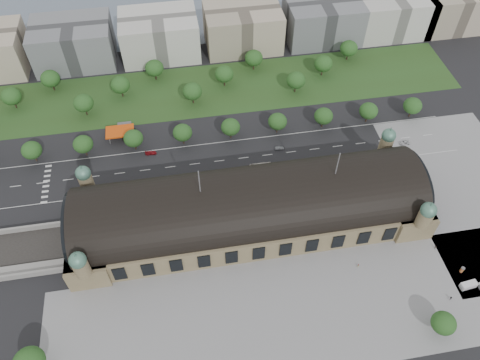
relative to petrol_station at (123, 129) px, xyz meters
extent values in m
plane|color=black|center=(53.91, -65.28, -2.95)|extent=(900.00, 900.00, 0.00)
cube|color=#877654|center=(53.91, -65.28, 3.05)|extent=(150.00, 40.00, 12.00)
cube|color=#877654|center=(-13.09, -65.28, 3.05)|extent=(16.00, 43.00, 12.00)
cube|color=#877654|center=(120.91, -65.28, 3.05)|extent=(16.00, 43.00, 12.00)
cylinder|color=black|center=(53.91, -65.28, 9.05)|extent=(144.00, 37.60, 37.60)
cylinder|color=black|center=(-19.09, -65.28, 11.05)|extent=(1.20, 32.00, 32.00)
cylinder|color=black|center=(126.91, -65.28, 11.05)|extent=(1.20, 32.00, 32.00)
cylinder|color=#877654|center=(-13.09, -44.28, 13.05)|extent=(6.00, 6.00, 8.00)
sphere|color=#4E7D69|center=(-13.09, -44.28, 18.55)|extent=(6.40, 6.40, 6.40)
cone|color=#4E7D69|center=(-13.09, -44.28, 22.55)|extent=(1.00, 1.00, 2.50)
cylinder|color=#877654|center=(120.91, -44.28, 13.05)|extent=(6.00, 6.00, 8.00)
sphere|color=#4E7D69|center=(120.91, -44.28, 18.55)|extent=(6.40, 6.40, 6.40)
cone|color=#4E7D69|center=(120.91, -44.28, 22.55)|extent=(1.00, 1.00, 2.50)
cylinder|color=#877654|center=(-13.09, -86.28, 13.05)|extent=(6.00, 6.00, 8.00)
sphere|color=#4E7D69|center=(-13.09, -86.28, 18.55)|extent=(6.40, 6.40, 6.40)
cone|color=#4E7D69|center=(-13.09, -86.28, 22.55)|extent=(1.00, 1.00, 2.50)
cylinder|color=#877654|center=(120.91, -86.28, 13.05)|extent=(6.00, 6.00, 8.00)
sphere|color=#4E7D69|center=(120.91, -86.28, 18.55)|extent=(6.40, 6.40, 6.40)
cone|color=#4E7D69|center=(120.91, -86.28, 22.55)|extent=(1.00, 1.00, 2.50)
cylinder|color=#59595B|center=(33.91, -65.28, 28.55)|extent=(0.50, 0.50, 12.00)
cylinder|color=#59595B|center=(88.91, -65.28, 28.55)|extent=(0.50, 0.50, 12.00)
cube|color=gray|center=(63.91, -109.28, -2.95)|extent=(190.00, 48.00, 0.12)
cube|color=gray|center=(156.91, -65.28, -2.95)|extent=(56.00, 100.00, 0.12)
cube|color=black|center=(33.91, -27.28, -2.95)|extent=(260.00, 26.00, 0.10)
cube|color=#2C4A1D|center=(38.91, 27.72, -2.95)|extent=(300.00, 45.00, 0.10)
cube|color=#D9480C|center=(-1.09, -3.28, 1.75)|extent=(14.00, 9.00, 0.70)
cube|color=#59595B|center=(0.91, 2.72, -1.35)|extent=(7.00, 5.00, 3.20)
cylinder|color=#59595B|center=(-6.59, -0.08, -0.75)|extent=(0.50, 0.50, 4.40)
cylinder|color=#59595B|center=(4.41, -0.08, -0.75)|extent=(0.50, 0.50, 4.40)
cylinder|color=#59595B|center=(-6.59, -6.48, -0.75)|extent=(0.50, 0.50, 4.40)
cylinder|color=#59595B|center=(4.41, -6.48, -0.75)|extent=(0.50, 0.50, 4.40)
cube|color=slate|center=(-26.09, 67.72, 9.05)|extent=(45.00, 32.00, 24.00)
cube|color=silver|center=(23.91, 67.72, 9.05)|extent=(45.00, 32.00, 24.00)
cube|color=#BBAA93|center=(73.91, 67.72, 9.05)|extent=(45.00, 32.00, 24.00)
cube|color=slate|center=(123.91, 67.72, 9.05)|extent=(45.00, 32.00, 24.00)
cube|color=silver|center=(168.91, 67.72, 9.05)|extent=(45.00, 32.00, 24.00)
cube|color=#BBAA93|center=(208.91, 67.72, 9.05)|extent=(45.00, 32.00, 24.00)
cylinder|color=#2D2116|center=(-42.09, -12.28, -0.79)|extent=(0.70, 0.70, 4.32)
ellipsoid|color=#1D4518|center=(-42.09, -12.28, 4.49)|extent=(9.60, 9.60, 8.16)
cylinder|color=#2D2116|center=(-18.09, -12.28, -0.79)|extent=(0.70, 0.70, 4.32)
ellipsoid|color=#1D4518|center=(-18.09, -12.28, 4.49)|extent=(9.60, 9.60, 8.16)
cylinder|color=#2D2116|center=(5.91, -12.28, -0.79)|extent=(0.70, 0.70, 4.32)
ellipsoid|color=#1D4518|center=(5.91, -12.28, 4.49)|extent=(9.60, 9.60, 8.16)
cylinder|color=#2D2116|center=(29.91, -12.28, -0.79)|extent=(0.70, 0.70, 4.32)
ellipsoid|color=#1D4518|center=(29.91, -12.28, 4.49)|extent=(9.60, 9.60, 8.16)
cylinder|color=#2D2116|center=(53.91, -12.28, -0.79)|extent=(0.70, 0.70, 4.32)
ellipsoid|color=#1D4518|center=(53.91, -12.28, 4.49)|extent=(9.60, 9.60, 8.16)
cylinder|color=#2D2116|center=(77.91, -12.28, -0.79)|extent=(0.70, 0.70, 4.32)
ellipsoid|color=#1D4518|center=(77.91, -12.28, 4.49)|extent=(9.60, 9.60, 8.16)
cylinder|color=#2D2116|center=(101.91, -12.28, -0.79)|extent=(0.70, 0.70, 4.32)
ellipsoid|color=#1D4518|center=(101.91, -12.28, 4.49)|extent=(9.60, 9.60, 8.16)
cylinder|color=#2D2116|center=(125.91, -12.28, -0.79)|extent=(0.70, 0.70, 4.32)
ellipsoid|color=#1D4518|center=(125.91, -12.28, 4.49)|extent=(9.60, 9.60, 8.16)
cylinder|color=#2D2116|center=(149.91, -12.28, -0.79)|extent=(0.70, 0.70, 4.32)
ellipsoid|color=#1D4518|center=(149.91, -12.28, 4.49)|extent=(9.60, 9.60, 8.16)
cylinder|color=#2D2116|center=(-57.09, 29.72, -0.61)|extent=(0.70, 0.70, 4.68)
ellipsoid|color=#1D4518|center=(-57.09, 29.72, 5.11)|extent=(10.40, 10.40, 8.84)
cylinder|color=#2D2116|center=(-38.09, 41.72, -0.61)|extent=(0.70, 0.70, 4.68)
ellipsoid|color=#1D4518|center=(-38.09, 41.72, 5.11)|extent=(10.40, 10.40, 8.84)
cylinder|color=#2D2116|center=(-19.09, 17.72, -0.61)|extent=(0.70, 0.70, 4.68)
ellipsoid|color=#1D4518|center=(-19.09, 17.72, 5.11)|extent=(10.40, 10.40, 8.84)
cylinder|color=#2D2116|center=(-0.09, 29.72, -0.61)|extent=(0.70, 0.70, 4.68)
ellipsoid|color=#1D4518|center=(-0.09, 29.72, 5.11)|extent=(10.40, 10.40, 8.84)
cylinder|color=#2D2116|center=(18.91, 41.72, -0.61)|extent=(0.70, 0.70, 4.68)
ellipsoid|color=#1D4518|center=(18.91, 41.72, 5.11)|extent=(10.40, 10.40, 8.84)
cylinder|color=#2D2116|center=(37.91, 17.72, -0.61)|extent=(0.70, 0.70, 4.68)
ellipsoid|color=#1D4518|center=(37.91, 17.72, 5.11)|extent=(10.40, 10.40, 8.84)
cylinder|color=#2D2116|center=(56.91, 29.72, -0.61)|extent=(0.70, 0.70, 4.68)
ellipsoid|color=#1D4518|center=(56.91, 29.72, 5.11)|extent=(10.40, 10.40, 8.84)
cylinder|color=#2D2116|center=(75.91, 41.72, -0.61)|extent=(0.70, 0.70, 4.68)
ellipsoid|color=#1D4518|center=(75.91, 41.72, 5.11)|extent=(10.40, 10.40, 8.84)
cylinder|color=#2D2116|center=(94.91, 17.72, -0.61)|extent=(0.70, 0.70, 4.68)
ellipsoid|color=#1D4518|center=(94.91, 17.72, 5.11)|extent=(10.40, 10.40, 8.84)
cylinder|color=#2D2116|center=(113.91, 29.72, -0.61)|extent=(0.70, 0.70, 4.68)
ellipsoid|color=#1D4518|center=(113.91, 29.72, 5.11)|extent=(10.40, 10.40, 8.84)
cylinder|color=#2D2116|center=(132.91, 41.72, -0.61)|extent=(0.70, 0.70, 4.68)
ellipsoid|color=#1D4518|center=(132.91, 41.72, 5.11)|extent=(10.40, 10.40, 8.84)
cylinder|color=#2D2116|center=(113.91, -125.28, -0.97)|extent=(0.70, 0.70, 3.96)
ellipsoid|color=#1D4518|center=(113.91, -125.28, 3.87)|extent=(9.00, 9.00, 7.65)
imported|color=maroon|center=(13.21, -16.98, -2.16)|extent=(5.53, 2.48, 1.58)
imported|color=#1C1B4E|center=(57.44, -37.52, -2.25)|extent=(4.24, 2.02, 1.40)
imported|color=#57595F|center=(76.53, -24.41, -2.22)|extent=(4.58, 1.99, 1.47)
imported|color=silver|center=(139.51, -31.21, -2.22)|extent=(5.45, 2.91, 1.46)
imported|color=black|center=(-10.31, -44.28, -2.25)|extent=(4.40, 3.35, 1.39)
imported|color=maroon|center=(6.16, -40.28, -2.18)|extent=(6.06, 4.77, 1.53)
imported|color=#1C1845|center=(-19.93, -40.57, -2.14)|extent=(5.82, 5.11, 1.61)
imported|color=#505357|center=(-2.66, -40.28, -2.30)|extent=(4.11, 3.20, 1.31)
imported|color=silver|center=(25.47, -40.75, -2.16)|extent=(4.88, 4.19, 1.59)
imported|color=gray|center=(34.35, -40.28, -2.21)|extent=(5.82, 4.87, 1.48)
imported|color=black|center=(32.37, -40.28, -2.20)|extent=(5.36, 4.90, 1.51)
imported|color=red|center=(49.72, -38.28, -1.46)|extent=(10.90, 3.50, 2.98)
imported|color=white|center=(64.78, -35.43, -1.47)|extent=(10.64, 2.67, 2.95)
imported|color=silver|center=(81.29, -37.37, -1.24)|extent=(12.48, 3.97, 3.42)
cube|color=silver|center=(133.23, -110.46, -1.56)|extent=(6.67, 3.23, 2.79)
cube|color=silver|center=(130.89, -110.71, -1.98)|extent=(1.95, 2.52, 1.93)
cube|color=#BABABC|center=(137.84, -111.52, -2.12)|extent=(1.77, 2.23, 1.65)
cylinder|color=#D73540|center=(133.91, -103.74, -1.58)|extent=(1.27, 1.27, 2.73)
cylinder|color=#59595B|center=(133.91, -103.74, -0.13)|extent=(1.55, 1.55, 0.23)
imported|color=gray|center=(93.51, -94.63, -2.09)|extent=(0.96, 0.77, 1.72)
imported|color=gray|center=(128.30, -91.59, -1.98)|extent=(0.68, 1.02, 1.94)
imported|color=gray|center=(124.00, -114.38, -1.99)|extent=(1.30, 1.22, 1.93)
camera|label=1|loc=(30.16, -180.85, 165.59)|focal=35.00mm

